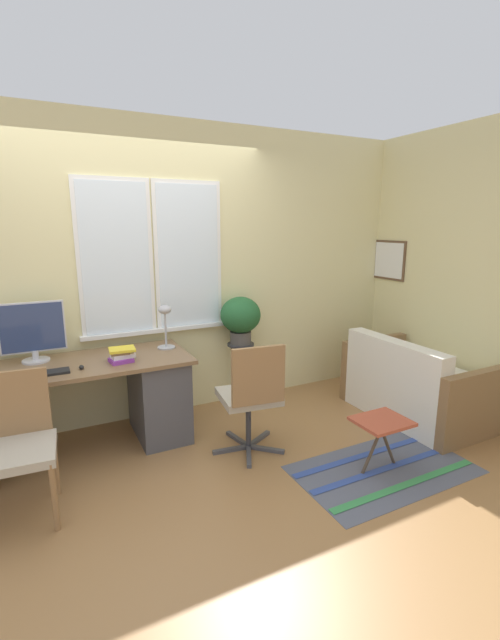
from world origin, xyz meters
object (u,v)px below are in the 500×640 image
Objects in this scene: mouse at (81,367)px; couch_loveseat at (415,388)px; monitor at (33,332)px; potted_plant at (241,317)px; book_stack at (122,355)px; office_chair_swivel at (251,395)px; keyboard at (43,374)px; desk_chair_wooden at (16,442)px; folding_stool at (382,425)px; plant_stand at (241,351)px; desk_lamp at (165,319)px.

couch_loveseat is at bearing -11.38° from mouse.
couch_loveseat is (3.17, -0.93, -0.70)m from monitor.
monitor is 1.02× the size of potted_plant.
book_stack reaches higher than mouse.
office_chair_swivel is at bearing -22.90° from mouse.
mouse is 0.31m from book_stack.
keyboard is 0.57m from desk_chair_wooden.
desk_chair_wooden is at bearing 164.66° from folding_stool.
monitor reaches higher than folding_stool.
plant_stand is (0.34, 0.89, 0.07)m from office_chair_swivel.
keyboard is 1.05m from desk_lamp.
mouse is at bearing 78.62° from couch_loveseat.
monitor is at bearing 146.13° from folding_stool.
office_chair_swivel is (0.87, -0.54, -0.30)m from book_stack.
book_stack is at bearing -27.39° from monitor.
keyboard is at bearing -174.72° from book_stack.
monitor is 1.18× the size of folding_stool.
office_chair_swivel reaches higher than folding_stool.
couch_loveseat is (3.31, -0.09, -0.21)m from desk_chair_wooden.
mouse is 1.57m from plant_stand.
plant_stand is 1.38× the size of potted_plant.
desk_lamp is at bearing 27.01° from book_stack.
keyboard is at bearing -164.87° from desk_lamp.
desk_lamp is 0.80m from potted_plant.
potted_plant is at bearing 16.39° from book_stack.
monitor is at bearing 174.47° from desk_lamp.
office_chair_swivel is at bearing -31.85° from book_stack.
potted_plant reaches higher than mouse.
office_chair_swivel is at bearing 87.20° from couch_loveseat.
monitor is at bearing -178.67° from potted_plant.
keyboard is at bearing -167.06° from plant_stand.
book_stack is 2.04m from folding_stool.
desk_chair_wooden is 0.97× the size of office_chair_swivel.
couch_loveseat reaches higher than keyboard.
monitor is 1.25× the size of desk_lamp.
folding_stool is (1.92, -1.13, -0.40)m from mouse.
mouse is 0.28× the size of book_stack.
book_stack is at bearing 76.38° from couch_loveseat.
keyboard is 0.94× the size of desk_lamp.
plant_stand is at bearing 1.33° from monitor.
potted_plant is at bearing 28.11° from desk_chair_wooden.
monitor reaches higher than mouse.
desk_chair_wooden is at bearing 88.37° from couch_loveseat.
desk_lamp reaches higher than potted_plant.
book_stack is 0.33× the size of plant_stand.
monitor is at bearing 130.02° from mouse.
desk_lamp is 0.91m from plant_stand.
desk_chair_wooden is 2.14m from plant_stand.
potted_plant reaches higher than folding_stool.
desk_lamp is 1.01m from office_chair_swivel.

